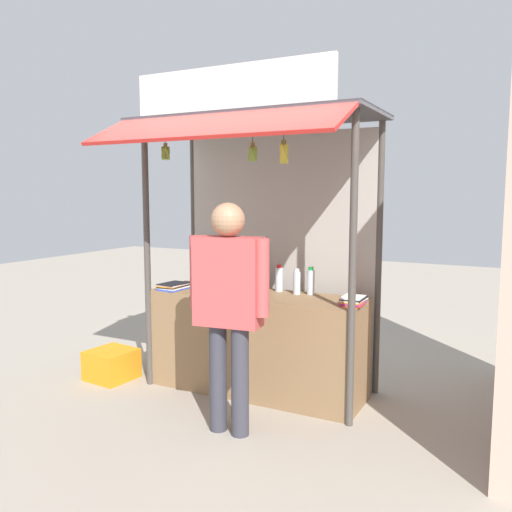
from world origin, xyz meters
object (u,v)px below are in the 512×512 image
object	(u,v)px
water_bottle_mid_right	(297,282)
banana_bunch_leftmost	(253,153)
vendor_person	(228,297)
water_bottle_mid_left	(279,279)
magazine_stack_back_left	(353,301)
magazine_stack_front_right	(173,286)
plastic_crate	(112,364)
water_bottle_back_right	(311,282)
water_bottle_center	(199,272)
banana_bunch_inner_left	(284,153)
banana_bunch_inner_right	(165,153)
water_bottle_far_left	(218,273)
water_bottle_rear_center	(228,274)
magazine_stack_left	(209,288)

from	to	relation	value
water_bottle_mid_right	banana_bunch_leftmost	world-z (taller)	banana_bunch_leftmost
water_bottle_mid_right	vendor_person	distance (m)	1.03
water_bottle_mid_left	magazine_stack_back_left	xyz separation A→B (m)	(0.79, -0.24, -0.09)
magazine_stack_front_right	vendor_person	distance (m)	1.24
water_bottle_mid_left	magazine_stack_back_left	size ratio (longest dim) A/B	0.98
water_bottle_mid_right	magazine_stack_front_right	size ratio (longest dim) A/B	0.80
plastic_crate	vendor_person	bearing A→B (deg)	-16.47
magazine_stack_front_right	plastic_crate	size ratio (longest dim) A/B	0.71
magazine_stack_back_left	banana_bunch_leftmost	bearing A→B (deg)	-153.42
water_bottle_back_right	water_bottle_mid_right	xyz separation A→B (m)	(-0.12, -0.04, -0.01)
vendor_person	water_bottle_center	bearing A→B (deg)	125.72
water_bottle_mid_right	water_bottle_mid_left	bearing A→B (deg)	166.67
banana_bunch_inner_left	plastic_crate	distance (m)	2.76
vendor_person	banana_bunch_inner_right	bearing A→B (deg)	145.85
water_bottle_far_left	plastic_crate	xyz separation A→B (m)	(-0.92, -0.54, -0.91)
magazine_stack_back_left	magazine_stack_front_right	world-z (taller)	same
water_bottle_center	banana_bunch_leftmost	bearing A→B (deg)	-30.13
water_bottle_rear_center	water_bottle_mid_right	world-z (taller)	water_bottle_rear_center
water_bottle_far_left	banana_bunch_inner_left	size ratio (longest dim) A/B	0.90
water_bottle_rear_center	banana_bunch_inner_right	world-z (taller)	banana_bunch_inner_right
banana_bunch_leftmost	water_bottle_mid_left	bearing A→B (deg)	94.18
water_bottle_rear_center	plastic_crate	world-z (taller)	water_bottle_rear_center
water_bottle_far_left	magazine_stack_front_right	distance (m)	0.46
water_bottle_center	vendor_person	world-z (taller)	vendor_person
water_bottle_back_right	water_bottle_far_left	xyz separation A→B (m)	(-0.97, -0.03, 0.01)
banana_bunch_inner_left	water_bottle_mid_left	bearing A→B (deg)	117.60
water_bottle_mid_right	magazine_stack_left	bearing A→B (deg)	-160.22
water_bottle_far_left	banana_bunch_inner_right	distance (m)	1.29
water_bottle_far_left	plastic_crate	size ratio (longest dim) A/B	0.67
water_bottle_rear_center	magazine_stack_back_left	size ratio (longest dim) A/B	0.97
water_bottle_rear_center	banana_bunch_inner_left	xyz separation A→B (m)	(0.89, -0.65, 1.11)
water_bottle_back_right	banana_bunch_leftmost	xyz separation A→B (m)	(-0.28, -0.61, 1.12)
water_bottle_mid_left	banana_bunch_leftmost	size ratio (longest dim) A/B	0.89
water_bottle_rear_center	banana_bunch_inner_left	bearing A→B (deg)	-36.01
magazine_stack_back_left	magazine_stack_left	xyz separation A→B (m)	(-1.36, -0.09, 0.01)
water_bottle_center	banana_bunch_leftmost	world-z (taller)	banana_bunch_leftmost
water_bottle_mid_right	banana_bunch_inner_right	size ratio (longest dim) A/B	0.94
water_bottle_far_left	banana_bunch_inner_right	xyz separation A→B (m)	(-0.18, -0.57, 1.14)
magazine_stack_back_left	water_bottle_back_right	bearing A→B (deg)	153.75
banana_bunch_inner_right	water_bottle_back_right	bearing A→B (deg)	27.85
banana_bunch_inner_right	water_bottle_far_left	bearing A→B (deg)	72.50
water_bottle_mid_right	banana_bunch_inner_left	size ratio (longest dim) A/B	0.76
water_bottle_back_right	magazine_stack_left	bearing A→B (deg)	-160.19
magazine_stack_back_left	banana_bunch_inner_right	distance (m)	2.08
banana_bunch_leftmost	banana_bunch_inner_right	distance (m)	0.87
magazine_stack_back_left	vendor_person	distance (m)	1.10
water_bottle_rear_center	banana_bunch_inner_right	size ratio (longest dim) A/B	1.00
water_bottle_far_left	water_bottle_mid_right	size ratio (longest dim) A/B	1.19
water_bottle_far_left	banana_bunch_leftmost	world-z (taller)	banana_bunch_leftmost
water_bottle_center	banana_bunch_inner_left	world-z (taller)	banana_bunch_inner_left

